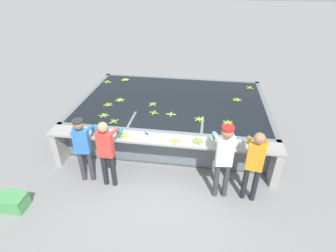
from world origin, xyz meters
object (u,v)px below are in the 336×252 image
at_px(banana_bunch_floating_7, 153,104).
at_px(banana_bunch_floating_3, 228,123).
at_px(banana_bunch_floating_11, 107,82).
at_px(crate, 13,202).
at_px(worker_1, 106,149).
at_px(banana_bunch_floating_10, 154,113).
at_px(banana_bunch_floating_4, 171,114).
at_px(banana_bunch_ledge_2, 197,141).
at_px(banana_bunch_ledge_0, 175,141).
at_px(banana_bunch_ledge_1, 124,135).
at_px(banana_bunch_floating_5, 104,115).
at_px(banana_bunch_floating_12, 199,119).
at_px(knife_1, 108,135).
at_px(banana_bunch_floating_1, 237,100).
at_px(banana_bunch_floating_9, 249,88).
at_px(worker_2, 224,155).
at_px(banana_bunch_floating_6, 125,80).
at_px(banana_bunch_floating_2, 108,105).
at_px(banana_bunch_floating_0, 120,100).
at_px(banana_bunch_floating_8, 114,121).
at_px(worker_0, 83,145).
at_px(knife_0, 148,135).

bearing_deg(banana_bunch_floating_7, banana_bunch_floating_3, -19.31).
bearing_deg(banana_bunch_floating_11, crate, -95.28).
bearing_deg(worker_1, banana_bunch_floating_10, 68.46).
height_order(banana_bunch_floating_4, banana_bunch_ledge_2, banana_bunch_ledge_2).
height_order(banana_bunch_ledge_0, banana_bunch_ledge_1, same).
xyz_separation_m(banana_bunch_floating_5, banana_bunch_floating_12, (2.42, 0.17, 0.00)).
height_order(banana_bunch_floating_12, banana_bunch_ledge_0, banana_bunch_ledge_0).
relative_size(banana_bunch_floating_12, knife_1, 0.81).
xyz_separation_m(banana_bunch_ledge_2, knife_1, (-2.01, -0.05, -0.01)).
relative_size(banana_bunch_floating_1, banana_bunch_ledge_0, 1.00).
distance_m(banana_bunch_floating_9, banana_bunch_floating_12, 2.67).
height_order(banana_bunch_floating_4, banana_bunch_floating_10, same).
xyz_separation_m(banana_bunch_floating_9, banana_bunch_ledge_2, (-1.46, -3.21, 0.00)).
relative_size(banana_bunch_ledge_0, knife_1, 0.81).
bearing_deg(banana_bunch_ledge_0, banana_bunch_floating_10, 120.25).
bearing_deg(banana_bunch_ledge_0, banana_bunch_ledge_2, 7.74).
height_order(banana_bunch_floating_3, knife_1, banana_bunch_floating_3).
distance_m(banana_bunch_floating_5, knife_1, 0.95).
xyz_separation_m(worker_2, banana_bunch_floating_9, (0.92, 3.75, -0.10)).
bearing_deg(knife_1, banana_bunch_floating_6, 100.04).
xyz_separation_m(banana_bunch_floating_3, banana_bunch_floating_9, (0.77, 2.30, 0.00)).
relative_size(banana_bunch_ledge_1, banana_bunch_ledge_2, 0.98).
height_order(banana_bunch_floating_6, banana_bunch_floating_9, same).
height_order(banana_bunch_floating_2, banana_bunch_floating_4, same).
distance_m(banana_bunch_floating_12, banana_bunch_ledge_2, 0.97).
distance_m(worker_2, banana_bunch_floating_6, 4.96).
distance_m(banana_bunch_floating_0, banana_bunch_floating_9, 4.02).
height_order(banana_bunch_floating_10, banana_bunch_ledge_0, banana_bunch_ledge_0).
xyz_separation_m(banana_bunch_floating_3, banana_bunch_floating_10, (-1.87, 0.22, 0.00)).
bearing_deg(banana_bunch_floating_8, worker_1, -78.95).
bearing_deg(worker_0, worker_1, -8.13).
relative_size(banana_bunch_floating_0, knife_0, 1.01).
bearing_deg(banana_bunch_floating_7, banana_bunch_floating_9, 29.82).
relative_size(worker_0, banana_bunch_floating_8, 6.41).
height_order(banana_bunch_floating_6, banana_bunch_ledge_0, banana_bunch_ledge_0).
bearing_deg(banana_bunch_floating_11, banana_bunch_floating_6, 28.18).
distance_m(banana_bunch_floating_2, banana_bunch_ledge_2, 2.89).
xyz_separation_m(banana_bunch_floating_11, banana_bunch_ledge_2, (3.13, -3.01, 0.00)).
relative_size(worker_0, banana_bunch_floating_10, 5.57).
bearing_deg(banana_bunch_floating_11, banana_bunch_floating_3, -28.84).
bearing_deg(banana_bunch_floating_12, banana_bunch_floating_8, -168.40).
xyz_separation_m(banana_bunch_floating_0, banana_bunch_floating_2, (-0.23, -0.34, 0.00)).
relative_size(worker_1, banana_bunch_ledge_1, 5.76).
relative_size(banana_bunch_floating_7, banana_bunch_floating_9, 1.03).
relative_size(banana_bunch_floating_1, banana_bunch_ledge_1, 1.01).
relative_size(worker_2, banana_bunch_ledge_2, 6.03).
xyz_separation_m(knife_0, knife_1, (-0.90, -0.15, 0.00)).
bearing_deg(banana_bunch_floating_7, banana_bunch_floating_5, -143.63).
distance_m(banana_bunch_ledge_2, knife_0, 1.12).
xyz_separation_m(banana_bunch_floating_6, knife_0, (1.49, -3.20, -0.01)).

